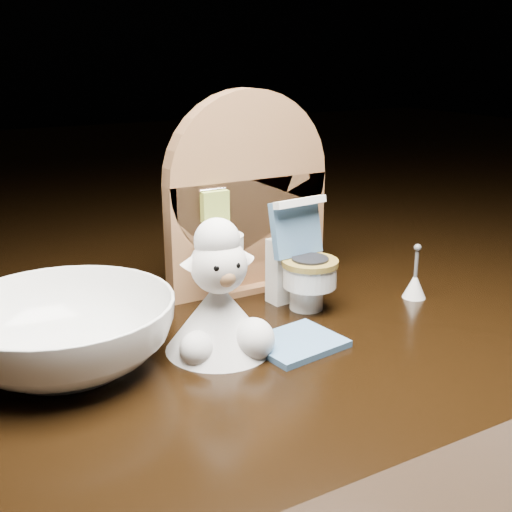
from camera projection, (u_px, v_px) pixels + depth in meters
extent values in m
cube|color=black|center=(292.00, 379.00, 0.46)|extent=(2.50, 2.50, 0.10)
cube|color=#8D5E3A|center=(248.00, 234.00, 0.49)|extent=(0.13, 0.02, 0.09)
cylinder|color=#8D5E3A|center=(247.00, 178.00, 0.48)|extent=(0.13, 0.02, 0.13)
cube|color=#8D5E3A|center=(248.00, 284.00, 0.50)|extent=(0.05, 0.04, 0.01)
cylinder|color=white|center=(220.00, 274.00, 0.46)|extent=(0.01, 0.01, 0.04)
cylinder|color=white|center=(221.00, 242.00, 0.45)|extent=(0.03, 0.03, 0.01)
cylinder|color=silver|center=(215.00, 225.00, 0.46)|extent=(0.00, 0.00, 0.01)
cube|color=#92A53F|center=(215.00, 206.00, 0.45)|extent=(0.02, 0.01, 0.02)
cube|color=#8D5E3A|center=(295.00, 219.00, 0.49)|extent=(0.02, 0.01, 0.02)
cylinder|color=tan|center=(299.00, 229.00, 0.49)|extent=(0.02, 0.02, 0.02)
cylinder|color=white|center=(306.00, 296.00, 0.46)|extent=(0.02, 0.02, 0.02)
cylinder|color=white|center=(310.00, 275.00, 0.45)|extent=(0.04, 0.04, 0.02)
cylinder|color=olive|center=(310.00, 262.00, 0.45)|extent=(0.04, 0.04, 0.00)
cube|color=white|center=(289.00, 269.00, 0.47)|extent=(0.03, 0.02, 0.05)
cube|color=teal|center=(296.00, 228.00, 0.45)|extent=(0.04, 0.02, 0.04)
cube|color=white|center=(300.00, 202.00, 0.44)|extent=(0.04, 0.01, 0.01)
cylinder|color=#9DB320|center=(299.00, 228.00, 0.46)|extent=(0.01, 0.01, 0.01)
cube|color=teal|center=(297.00, 343.00, 0.40)|extent=(0.06, 0.05, 0.00)
cone|color=white|center=(415.00, 285.00, 0.48)|extent=(0.02, 0.02, 0.02)
cylinder|color=#59595B|center=(416.00, 263.00, 0.47)|extent=(0.00, 0.00, 0.02)
sphere|color=#59595B|center=(418.00, 248.00, 0.47)|extent=(0.01, 0.01, 0.01)
cone|color=silver|center=(219.00, 316.00, 0.39)|extent=(0.07, 0.07, 0.04)
sphere|color=silver|center=(253.00, 339.00, 0.38)|extent=(0.03, 0.03, 0.03)
sphere|color=silver|center=(198.00, 349.00, 0.38)|extent=(0.02, 0.02, 0.02)
sphere|color=white|center=(219.00, 265.00, 0.38)|extent=(0.03, 0.03, 0.03)
sphere|color=#B07D4F|center=(226.00, 277.00, 0.37)|extent=(0.01, 0.01, 0.01)
sphere|color=silver|center=(217.00, 241.00, 0.38)|extent=(0.03, 0.03, 0.03)
cone|color=white|center=(192.00, 260.00, 0.37)|extent=(0.02, 0.01, 0.02)
cone|color=white|center=(242.00, 254.00, 0.39)|extent=(0.02, 0.01, 0.02)
sphere|color=black|center=(217.00, 268.00, 0.36)|extent=(0.00, 0.00, 0.00)
sphere|color=black|center=(237.00, 266.00, 0.37)|extent=(0.00, 0.00, 0.00)
imported|color=white|center=(65.00, 333.00, 0.37)|extent=(0.16, 0.16, 0.04)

